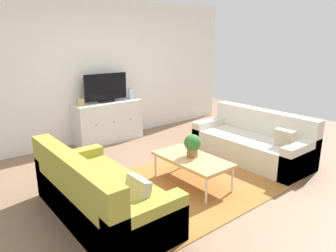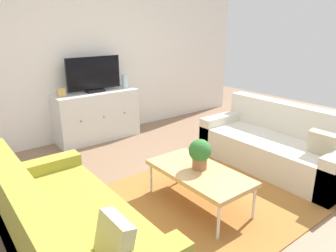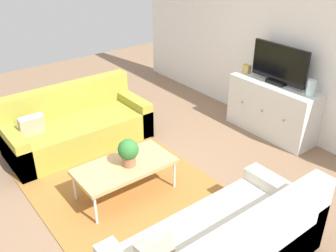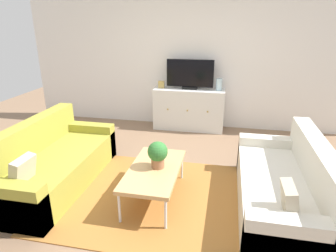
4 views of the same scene
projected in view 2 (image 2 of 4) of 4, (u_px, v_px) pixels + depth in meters
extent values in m
plane|color=#84664C|center=(190.00, 197.00, 3.41)|extent=(10.00, 10.00, 0.00)
cube|color=white|center=(84.00, 53.00, 4.89)|extent=(6.40, 0.12, 2.70)
cube|color=#9E662D|center=(200.00, 202.00, 3.29)|extent=(2.50, 1.90, 0.01)
cube|color=olive|center=(73.00, 235.00, 2.48)|extent=(0.86, 1.91, 0.40)
cube|color=olive|center=(25.00, 230.00, 2.23)|extent=(0.20, 1.91, 0.80)
cube|color=olive|center=(39.00, 186.00, 3.11)|extent=(0.86, 0.18, 0.52)
cube|color=#B2A58C|center=(114.00, 240.00, 1.95)|extent=(0.17, 0.30, 0.31)
cube|color=beige|center=(274.00, 153.00, 4.06)|extent=(0.86, 1.91, 0.40)
cube|color=beige|center=(290.00, 133.00, 4.19)|extent=(0.20, 1.91, 0.80)
cube|color=beige|center=(224.00, 131.00, 4.69)|extent=(0.86, 0.18, 0.52)
cube|color=#B2A58C|center=(323.00, 145.00, 3.46)|extent=(0.15, 0.30, 0.31)
cube|color=tan|center=(199.00, 172.00, 3.14)|extent=(0.56, 1.09, 0.04)
cylinder|color=silver|center=(219.00, 222.00, 2.68)|extent=(0.03, 0.03, 0.35)
cylinder|color=silver|center=(254.00, 203.00, 2.96)|extent=(0.03, 0.03, 0.35)
cylinder|color=silver|center=(151.00, 178.00, 3.44)|extent=(0.03, 0.03, 0.35)
cylinder|color=silver|center=(184.00, 167.00, 3.72)|extent=(0.03, 0.03, 0.35)
cylinder|color=#936042|center=(200.00, 163.00, 3.16)|extent=(0.15, 0.15, 0.11)
sphere|color=#2D6B2D|center=(200.00, 150.00, 3.12)|extent=(0.23, 0.23, 0.23)
cube|color=silver|center=(97.00, 116.00, 5.00)|extent=(1.32, 0.44, 0.78)
sphere|color=#B79338|center=(81.00, 121.00, 4.60)|extent=(0.03, 0.03, 0.03)
sphere|color=#B79338|center=(104.00, 117.00, 4.81)|extent=(0.03, 0.03, 0.03)
sphere|color=#B79338|center=(125.00, 113.00, 5.03)|extent=(0.03, 0.03, 0.03)
cube|color=black|center=(95.00, 90.00, 4.89)|extent=(0.28, 0.16, 0.04)
cube|color=black|center=(94.00, 73.00, 4.80)|extent=(0.87, 0.04, 0.50)
cylinder|color=silver|center=(125.00, 81.00, 5.16)|extent=(0.11, 0.11, 0.22)
cube|color=tan|center=(61.00, 92.00, 4.54)|extent=(0.11, 0.07, 0.13)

